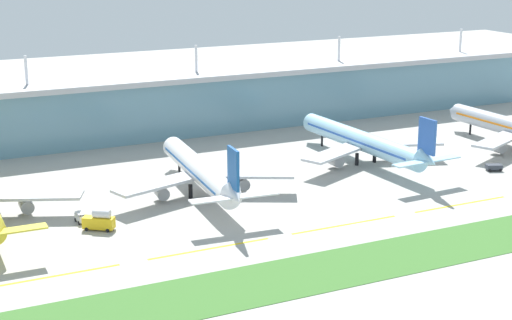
{
  "coord_description": "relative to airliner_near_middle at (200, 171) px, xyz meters",
  "views": [
    {
      "loc": [
        -96.93,
        -147.73,
        64.91
      ],
      "look_at": [
        -8.33,
        37.37,
        7.0
      ],
      "focal_mm": 55.83,
      "sensor_mm": 36.0,
      "label": 1
    }
  ],
  "objects": [
    {
      "name": "ground_plane",
      "position": [
        25.03,
        -35.71,
        -6.44
      ],
      "size": [
        600.0,
        600.0,
        0.0
      ],
      "primitive_type": "plane",
      "color": "#A8A59E"
    },
    {
      "name": "airliner_near_middle",
      "position": [
        0.0,
        0.0,
        0.0
      ],
      "size": [
        48.66,
        60.58,
        18.9
      ],
      "color": "white",
      "rests_on": "ground"
    },
    {
      "name": "taxiway_stripe_west",
      "position": [
        -45.97,
        -35.23,
        -6.42
      ],
      "size": [
        28.0,
        0.7,
        0.04
      ],
      "primitive_type": "cube",
      "color": "yellow",
      "rests_on": "ground"
    },
    {
      "name": "grass_verge",
      "position": [
        25.03,
        -56.09,
        -6.39
      ],
      "size": [
        300.0,
        18.0,
        0.1
      ],
      "primitive_type": "cube",
      "color": "#3D702D",
      "rests_on": "ground"
    },
    {
      "name": "baggage_cart",
      "position": [
        -33.12,
        -7.02,
        -5.18
      ],
      "size": [
        2.28,
        3.75,
        2.48
      ],
      "color": "silver",
      "rests_on": "ground"
    },
    {
      "name": "fuel_truck",
      "position": [
        -30.37,
        -13.75,
        -4.18
      ],
      "size": [
        7.37,
        6.31,
        4.95
      ],
      "color": "gold",
      "rests_on": "ground"
    },
    {
      "name": "terminal_building",
      "position": [
        25.03,
        71.31,
        4.11
      ],
      "size": [
        288.0,
        34.0,
        29.7
      ],
      "color": "#6693A8",
      "rests_on": "ground"
    },
    {
      "name": "airliner_far_middle",
      "position": [
        54.84,
        7.86,
        0.01
      ],
      "size": [
        48.72,
        65.0,
        18.9
      ],
      "color": "#9ED1EA",
      "rests_on": "ground"
    },
    {
      "name": "pushback_tug",
      "position": [
        84.09,
        -15.61,
        -5.34
      ],
      "size": [
        4.96,
        3.8,
        1.85
      ],
      "color": "#333842",
      "rests_on": "ground"
    },
    {
      "name": "taxiway_stripe_mid_west",
      "position": [
        -11.97,
        -35.23,
        -6.42
      ],
      "size": [
        28.0,
        0.7,
        0.04
      ],
      "primitive_type": "cube",
      "color": "yellow",
      "rests_on": "ground"
    },
    {
      "name": "taxiway_stripe_centre",
      "position": [
        22.03,
        -35.23,
        -6.42
      ],
      "size": [
        28.0,
        0.7,
        0.04
      ],
      "primitive_type": "cube",
      "color": "yellow",
      "rests_on": "ground"
    },
    {
      "name": "taxiway_stripe_mid_east",
      "position": [
        56.03,
        -35.23,
        -6.42
      ],
      "size": [
        28.0,
        0.7,
        0.04
      ],
      "primitive_type": "cube",
      "color": "yellow",
      "rests_on": "ground"
    }
  ]
}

